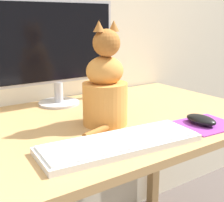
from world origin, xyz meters
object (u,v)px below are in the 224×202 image
object	(u,v)px
keyboard	(120,143)
computer_mouse_right	(201,120)
cat	(105,87)
monitor	(57,48)

from	to	relation	value
keyboard	computer_mouse_right	xyz separation A→B (m)	(0.33, -0.01, 0.01)
computer_mouse_right	cat	size ratio (longest dim) A/B	0.33
monitor	computer_mouse_right	distance (m)	0.62
keyboard	cat	distance (m)	0.23
monitor	computer_mouse_right	bearing A→B (deg)	-61.78
monitor	keyboard	xyz separation A→B (m)	(-0.05, -0.51, -0.22)
keyboard	cat	bearing A→B (deg)	73.78
keyboard	cat	world-z (taller)	cat
keyboard	computer_mouse_right	size ratio (longest dim) A/B	4.19
computer_mouse_right	cat	bearing A→B (deg)	142.86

